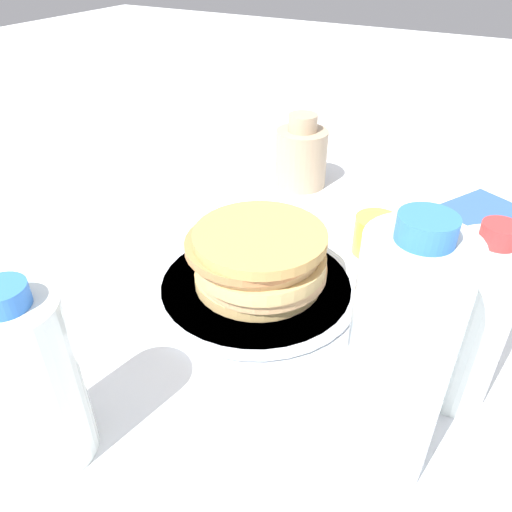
# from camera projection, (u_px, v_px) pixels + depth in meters

# --- Properties ---
(ground_plane) EXTENTS (4.00, 4.00, 0.00)m
(ground_plane) POSITION_uv_depth(u_px,v_px,m) (255.00, 297.00, 0.65)
(ground_plane) COLOR white
(plate) EXTENTS (0.27, 0.27, 0.01)m
(plate) POSITION_uv_depth(u_px,v_px,m) (256.00, 285.00, 0.66)
(plate) COLOR silver
(plate) RESTS_ON ground_plane
(pancake_stack) EXTENTS (0.18, 0.18, 0.08)m
(pancake_stack) POSITION_uv_depth(u_px,v_px,m) (258.00, 258.00, 0.63)
(pancake_stack) COLOR tan
(pancake_stack) RESTS_ON plate
(juice_glass) EXTENTS (0.06, 0.06, 0.06)m
(juice_glass) POSITION_uv_depth(u_px,v_px,m) (375.00, 235.00, 0.72)
(juice_glass) COLOR yellow
(juice_glass) RESTS_ON ground_plane
(cream_jug) EXTENTS (0.09, 0.09, 0.13)m
(cream_jug) POSITION_uv_depth(u_px,v_px,m) (301.00, 155.00, 0.90)
(cream_jug) COLOR tan
(cream_jug) RESTS_ON ground_plane
(water_bottle_near) EXTENTS (0.08, 0.08, 0.19)m
(water_bottle_near) POSITION_uv_depth(u_px,v_px,m) (34.00, 383.00, 0.41)
(water_bottle_near) COLOR silver
(water_bottle_near) RESTS_ON ground_plane
(water_bottle_mid) EXTENTS (0.06, 0.06, 0.20)m
(water_bottle_mid) POSITION_uv_depth(u_px,v_px,m) (471.00, 324.00, 0.47)
(water_bottle_mid) COLOR silver
(water_bottle_mid) RESTS_ON ground_plane
(water_bottle_far) EXTENTS (0.08, 0.08, 0.25)m
(water_bottle_far) POSITION_uv_depth(u_px,v_px,m) (396.00, 367.00, 0.39)
(water_bottle_far) COLOR silver
(water_bottle_far) RESTS_ON ground_plane
(napkin) EXTENTS (0.16, 0.15, 0.02)m
(napkin) POSITION_uv_depth(u_px,v_px,m) (479.00, 215.00, 0.81)
(napkin) COLOR #33598C
(napkin) RESTS_ON ground_plane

